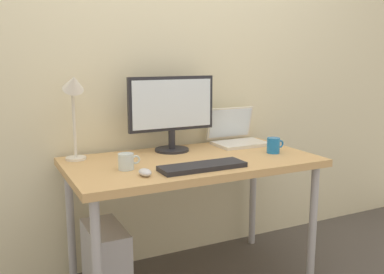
{
  "coord_description": "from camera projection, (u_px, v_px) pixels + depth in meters",
  "views": [
    {
      "loc": [
        -1.01,
        -2.05,
        1.28
      ],
      "look_at": [
        0.0,
        0.0,
        0.85
      ],
      "focal_mm": 40.29,
      "sensor_mm": 36.0,
      "label": 1
    }
  ],
  "objects": [
    {
      "name": "glass_cup",
      "position": [
        126.0,
        161.0,
        2.11
      ],
      "size": [
        0.11,
        0.08,
        0.08
      ],
      "color": "silver",
      "rests_on": "desk"
    },
    {
      "name": "mouse",
      "position": [
        145.0,
        172.0,
        2.01
      ],
      "size": [
        0.06,
        0.09,
        0.03
      ],
      "primitive_type": "ellipsoid",
      "color": "silver",
      "rests_on": "desk"
    },
    {
      "name": "back_wall",
      "position": [
        162.0,
        53.0,
        2.61
      ],
      "size": [
        4.4,
        0.04,
        2.6
      ],
      "primitive_type": "cube",
      "color": "beige",
      "rests_on": "ground_plane"
    },
    {
      "name": "desk_lamp",
      "position": [
        74.0,
        97.0,
        2.23
      ],
      "size": [
        0.11,
        0.16,
        0.48
      ],
      "color": "silver",
      "rests_on": "desk"
    },
    {
      "name": "coffee_mug",
      "position": [
        274.0,
        145.0,
        2.48
      ],
      "size": [
        0.11,
        0.07,
        0.09
      ],
      "color": "#1E72BF",
      "rests_on": "desk"
    },
    {
      "name": "keyboard",
      "position": [
        202.0,
        166.0,
        2.13
      ],
      "size": [
        0.44,
        0.14,
        0.02
      ],
      "primitive_type": "cube",
      "color": "#232328",
      "rests_on": "desk"
    },
    {
      "name": "computer_tower",
      "position": [
        106.0,
        265.0,
        2.24
      ],
      "size": [
        0.18,
        0.36,
        0.42
      ],
      "primitive_type": "cube",
      "color": "#B2B2B7",
      "rests_on": "ground_plane"
    },
    {
      "name": "laptop",
      "position": [
        236.0,
        135.0,
        2.74
      ],
      "size": [
        0.32,
        0.27,
        0.23
      ],
      "color": "silver",
      "rests_on": "desk"
    },
    {
      "name": "monitor",
      "position": [
        172.0,
        109.0,
        2.49
      ],
      "size": [
        0.52,
        0.2,
        0.44
      ],
      "color": "#232328",
      "rests_on": "desk"
    },
    {
      "name": "desk",
      "position": [
        192.0,
        170.0,
        2.36
      ],
      "size": [
        1.35,
        0.72,
        0.73
      ],
      "color": "tan",
      "rests_on": "ground_plane"
    }
  ]
}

